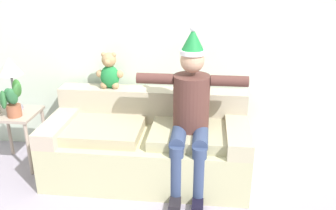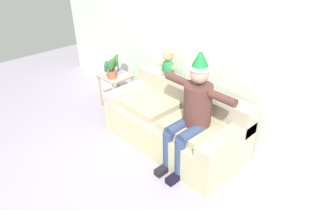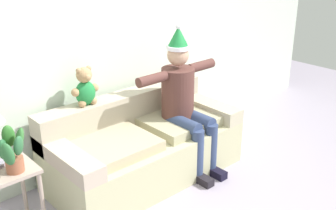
# 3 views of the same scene
# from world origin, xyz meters

# --- Properties ---
(back_wall) EXTENTS (7.00, 0.10, 2.70)m
(back_wall) POSITION_xyz_m (0.00, 1.55, 1.35)
(back_wall) COLOR silver
(back_wall) RESTS_ON ground_plane
(couch) EXTENTS (1.97, 0.92, 0.81)m
(couch) POSITION_xyz_m (0.00, 1.00, 0.33)
(couch) COLOR #BDB98F
(couch) RESTS_ON ground_plane
(person_seated) EXTENTS (1.02, 0.77, 1.54)m
(person_seated) POSITION_xyz_m (0.43, 0.84, 0.78)
(person_seated) COLOR #56312C
(person_seated) RESTS_ON ground_plane
(teddy_bear) EXTENTS (0.29, 0.17, 0.38)m
(teddy_bear) POSITION_xyz_m (-0.44, 1.30, 0.98)
(teddy_bear) COLOR #207E3C
(teddy_bear) RESTS_ON couch
(side_table) EXTENTS (0.47, 0.44, 0.60)m
(side_table) POSITION_xyz_m (-1.40, 1.02, 0.49)
(side_table) COLOR #AF9A8C
(side_table) RESTS_ON ground_plane
(table_lamp) EXTENTS (0.24, 0.24, 0.56)m
(table_lamp) POSITION_xyz_m (-1.41, 1.10, 1.04)
(table_lamp) COLOR gray
(table_lamp) RESTS_ON side_table
(potted_plant) EXTENTS (0.25, 0.27, 0.37)m
(potted_plant) POSITION_xyz_m (-1.33, 0.92, 0.78)
(potted_plant) COLOR #9C593D
(potted_plant) RESTS_ON side_table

